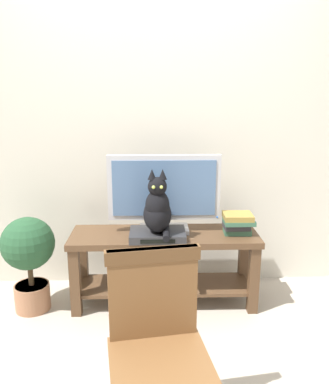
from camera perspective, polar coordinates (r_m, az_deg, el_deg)
The scene contains 9 objects.
ground_plane at distance 2.67m, azimuth -1.18°, elevation -20.96°, with size 12.00×12.00×0.00m, color #ADA393.
back_wall at distance 3.12m, azimuth -1.51°, elevation 11.77°, with size 7.00×0.12×2.80m, color beige.
tv_stand at distance 2.94m, azimuth -0.03°, elevation -9.06°, with size 1.35×0.42×0.54m.
tv at distance 2.84m, azimuth -0.06°, elevation 0.06°, with size 0.80×0.20×0.56m.
media_box at distance 2.78m, azimuth -1.01°, elevation -6.12°, with size 0.39×0.27×0.05m.
cat at distance 2.70m, azimuth -1.00°, elevation -2.45°, with size 0.19×0.37×0.45m.
wooden_chair at distance 1.79m, azimuth -1.04°, elevation -20.40°, with size 0.47×0.47×0.89m.
book_stack at distance 2.89m, azimuth 10.43°, elevation -4.39°, with size 0.22×0.18×0.15m.
potted_plant at distance 2.98m, azimuth -18.89°, elevation -8.44°, with size 0.37×0.37×0.69m.
Camera 1 is at (-0.02, -2.17, 1.54)m, focal length 37.19 mm.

